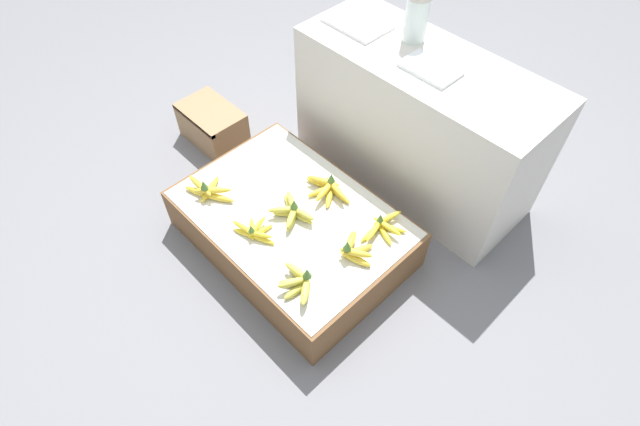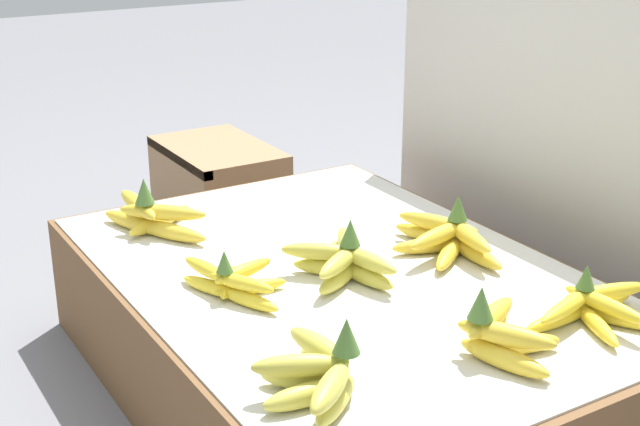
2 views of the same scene
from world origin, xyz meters
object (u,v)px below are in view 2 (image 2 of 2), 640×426
object	(u,v)px
wooden_crate	(218,185)
banana_bunch_middle_midleft	(344,260)
banana_bunch_middle_midright	(499,334)
banana_bunch_front_midright	(319,374)
banana_bunch_front_left	(152,216)
banana_bunch_front_midleft	(233,281)
banana_bunch_back_midright	(592,308)
banana_bunch_back_midleft	(448,238)

from	to	relation	value
wooden_crate	banana_bunch_middle_midleft	distance (m)	0.92
banana_bunch_middle_midleft	banana_bunch_middle_midright	size ratio (longest dim) A/B	1.17
banana_bunch_middle_midright	banana_bunch_front_midright	bearing A→B (deg)	-98.09
banana_bunch_front_left	banana_bunch_middle_midright	distance (m)	0.73
banana_bunch_front_left	banana_bunch_middle_midleft	bearing A→B (deg)	28.58
wooden_crate	banana_bunch_front_midright	distance (m)	1.25
banana_bunch_middle_midleft	banana_bunch_front_midleft	bearing A→B (deg)	-100.84
banana_bunch_back_midright	banana_bunch_middle_midleft	bearing A→B (deg)	-145.10
banana_bunch_middle_midleft	banana_bunch_back_midright	bearing A→B (deg)	34.90
banana_bunch_front_left	banana_bunch_back_midright	xyz separation A→B (m)	(0.69, 0.43, -0.01)
banana_bunch_middle_midright	wooden_crate	bearing A→B (deg)	173.64
banana_bunch_front_midright	banana_bunch_back_midleft	world-z (taller)	banana_bunch_front_midright
banana_bunch_middle_midleft	banana_bunch_back_midleft	distance (m)	0.21
banana_bunch_front_midright	banana_bunch_back_midright	xyz separation A→B (m)	(0.04, 0.46, -0.01)
banana_bunch_middle_midright	banana_bunch_back_midleft	bearing A→B (deg)	152.23
banana_bunch_front_midright	banana_bunch_back_midright	bearing A→B (deg)	85.26
banana_bunch_front_midleft	banana_bunch_middle_midright	size ratio (longest dim) A/B	1.12
wooden_crate	banana_bunch_front_left	size ratio (longest dim) A/B	1.47
banana_bunch_front_midleft	banana_bunch_front_midright	bearing A→B (deg)	-6.45
banana_bunch_middle_midright	banana_bunch_back_midleft	xyz separation A→B (m)	(-0.32, 0.17, -0.00)
banana_bunch_middle_midright	banana_bunch_middle_midleft	bearing A→B (deg)	-172.37
banana_bunch_front_midleft	banana_bunch_back_midright	bearing A→B (deg)	48.89
wooden_crate	banana_bunch_middle_midleft	bearing A→B (deg)	-11.47
wooden_crate	banana_bunch_middle_midleft	xyz separation A→B (m)	(0.89, -0.18, 0.16)
banana_bunch_front_left	banana_bunch_back_midleft	world-z (taller)	banana_bunch_front_left
banana_bunch_front_left	banana_bunch_middle_midright	world-z (taller)	same
banana_bunch_front_left	banana_bunch_middle_midright	xyz separation A→B (m)	(0.69, 0.24, 0.00)
banana_bunch_front_left	banana_bunch_back_midright	distance (m)	0.81
banana_bunch_front_midright	banana_bunch_front_midleft	bearing A→B (deg)	173.55
banana_bunch_front_midright	banana_bunch_front_left	bearing A→B (deg)	177.47
wooden_crate	banana_bunch_front_midleft	distance (m)	0.94
banana_bunch_back_midleft	banana_bunch_front_midright	bearing A→B (deg)	-57.35
wooden_crate	banana_bunch_back_midleft	world-z (taller)	banana_bunch_back_midleft
banana_bunch_front_midright	banana_bunch_middle_midleft	distance (m)	0.37
banana_bunch_middle_midright	banana_bunch_front_left	bearing A→B (deg)	-160.77
banana_bunch_front_midleft	banana_bunch_middle_midleft	bearing A→B (deg)	79.16
banana_bunch_front_midright	banana_bunch_back_midright	size ratio (longest dim) A/B	0.86
banana_bunch_front_left	banana_bunch_front_midright	distance (m)	0.65
banana_bunch_front_midright	banana_bunch_back_midleft	size ratio (longest dim) A/B	0.80
banana_bunch_front_left	banana_bunch_middle_midleft	distance (m)	0.41
banana_bunch_back_midleft	banana_bunch_back_midright	bearing A→B (deg)	3.13
banana_bunch_front_left	wooden_crate	bearing A→B (deg)	144.19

